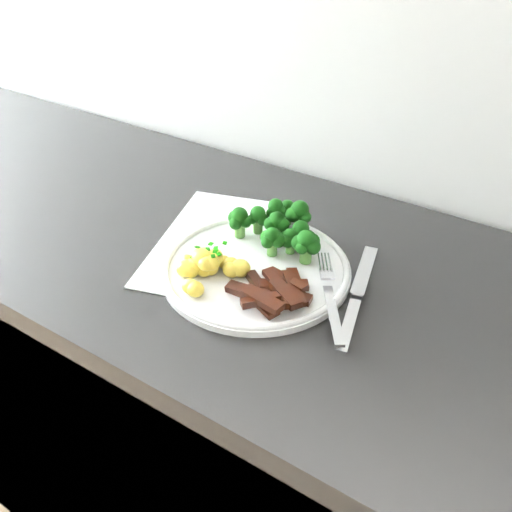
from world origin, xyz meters
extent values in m
cube|color=black|center=(0.00, 1.69, 0.44)|extent=(2.34, 0.58, 0.88)
cube|color=white|center=(-0.08, 1.69, 0.88)|extent=(0.29, 0.35, 0.00)
cube|color=slate|center=(-0.06, 1.78, 0.88)|extent=(0.14, 0.04, 0.00)
cube|color=slate|center=(-0.06, 1.75, 0.88)|extent=(0.13, 0.04, 0.00)
cube|color=slate|center=(-0.07, 1.73, 0.88)|extent=(0.13, 0.04, 0.00)
cube|color=slate|center=(-0.08, 1.71, 0.88)|extent=(0.12, 0.04, 0.00)
cylinder|color=white|center=(0.00, 1.65, 0.88)|extent=(0.29, 0.29, 0.01)
torus|color=white|center=(0.00, 1.65, 0.89)|extent=(0.28, 0.28, 0.01)
cylinder|color=#3C6D28|center=(0.00, 1.72, 0.91)|extent=(0.02, 0.02, 0.02)
sphere|color=black|center=(0.00, 1.72, 0.93)|extent=(0.02, 0.02, 0.02)
sphere|color=black|center=(-0.01, 1.73, 0.93)|extent=(0.02, 0.02, 0.02)
sphere|color=black|center=(-0.01, 1.71, 0.93)|extent=(0.02, 0.02, 0.02)
sphere|color=black|center=(0.00, 1.72, 0.93)|extent=(0.03, 0.03, 0.03)
cylinder|color=#3C6D28|center=(0.03, 1.73, 0.90)|extent=(0.02, 0.02, 0.02)
sphere|color=black|center=(0.04, 1.73, 0.92)|extent=(0.02, 0.02, 0.02)
sphere|color=black|center=(0.03, 1.74, 0.92)|extent=(0.02, 0.02, 0.02)
sphere|color=black|center=(0.03, 1.72, 0.92)|extent=(0.02, 0.02, 0.02)
sphere|color=black|center=(0.03, 1.73, 0.93)|extent=(0.03, 0.03, 0.03)
cylinder|color=#3C6D28|center=(-0.05, 1.73, 0.90)|extent=(0.02, 0.02, 0.02)
sphere|color=black|center=(-0.04, 1.73, 0.92)|extent=(0.02, 0.02, 0.02)
sphere|color=black|center=(-0.05, 1.74, 0.92)|extent=(0.02, 0.02, 0.02)
sphere|color=black|center=(-0.05, 1.73, 0.92)|extent=(0.02, 0.02, 0.02)
sphere|color=black|center=(-0.05, 1.73, 0.92)|extent=(0.03, 0.03, 0.03)
cylinder|color=#3C6D28|center=(0.01, 1.76, 0.91)|extent=(0.02, 0.02, 0.02)
sphere|color=black|center=(0.03, 1.76, 0.93)|extent=(0.02, 0.02, 0.02)
sphere|color=black|center=(0.01, 1.77, 0.93)|extent=(0.02, 0.02, 0.02)
sphere|color=black|center=(0.01, 1.75, 0.93)|extent=(0.02, 0.02, 0.02)
sphere|color=black|center=(0.01, 1.76, 0.94)|extent=(0.03, 0.03, 0.03)
cylinder|color=#3C6D28|center=(-0.03, 1.76, 0.91)|extent=(0.02, 0.02, 0.02)
sphere|color=black|center=(-0.02, 1.76, 0.93)|extent=(0.02, 0.02, 0.02)
sphere|color=black|center=(-0.03, 1.76, 0.93)|extent=(0.02, 0.02, 0.02)
sphere|color=black|center=(-0.03, 1.75, 0.92)|extent=(0.02, 0.02, 0.02)
sphere|color=black|center=(-0.03, 1.76, 0.93)|extent=(0.03, 0.03, 0.03)
cylinder|color=#3C6D28|center=(0.06, 1.70, 0.90)|extent=(0.02, 0.02, 0.03)
sphere|color=black|center=(0.07, 1.70, 0.92)|extent=(0.02, 0.02, 0.02)
sphere|color=black|center=(0.06, 1.71, 0.92)|extent=(0.03, 0.03, 0.03)
sphere|color=black|center=(0.05, 1.70, 0.92)|extent=(0.02, 0.02, 0.02)
sphere|color=black|center=(0.06, 1.69, 0.92)|extent=(0.02, 0.02, 0.02)
sphere|color=black|center=(0.06, 1.70, 0.93)|extent=(0.03, 0.03, 0.03)
cylinder|color=#3C6D28|center=(-0.07, 1.71, 0.90)|extent=(0.02, 0.02, 0.02)
sphere|color=black|center=(-0.06, 1.71, 0.92)|extent=(0.02, 0.02, 0.02)
sphere|color=black|center=(-0.07, 1.72, 0.92)|extent=(0.02, 0.02, 0.02)
sphere|color=black|center=(-0.08, 1.71, 0.92)|extent=(0.02, 0.02, 0.02)
sphere|color=black|center=(-0.07, 1.70, 0.92)|extent=(0.02, 0.02, 0.02)
sphere|color=black|center=(-0.07, 1.71, 0.93)|extent=(0.03, 0.03, 0.03)
cylinder|color=#3C6D28|center=(0.01, 1.69, 0.90)|extent=(0.02, 0.02, 0.02)
sphere|color=black|center=(0.02, 1.69, 0.92)|extent=(0.02, 0.02, 0.02)
sphere|color=black|center=(0.01, 1.70, 0.92)|extent=(0.02, 0.02, 0.02)
sphere|color=black|center=(0.00, 1.69, 0.92)|extent=(0.02, 0.02, 0.02)
sphere|color=black|center=(0.00, 1.68, 0.92)|extent=(0.02, 0.02, 0.02)
sphere|color=black|center=(0.01, 1.69, 0.92)|extent=(0.03, 0.03, 0.03)
cylinder|color=#3C6D28|center=(0.03, 1.71, 0.90)|extent=(0.01, 0.01, 0.02)
sphere|color=black|center=(0.04, 1.71, 0.91)|extent=(0.02, 0.02, 0.02)
sphere|color=black|center=(0.03, 1.72, 0.91)|extent=(0.01, 0.01, 0.01)
sphere|color=black|center=(0.02, 1.71, 0.91)|extent=(0.02, 0.02, 0.02)
sphere|color=black|center=(0.03, 1.70, 0.91)|extent=(0.02, 0.02, 0.02)
sphere|color=black|center=(0.03, 1.71, 0.92)|extent=(0.02, 0.02, 0.02)
cylinder|color=#3C6D28|center=(-0.02, 1.78, 0.90)|extent=(0.01, 0.01, 0.02)
sphere|color=black|center=(-0.01, 1.78, 0.91)|extent=(0.02, 0.02, 0.02)
sphere|color=black|center=(-0.02, 1.79, 0.91)|extent=(0.02, 0.02, 0.02)
sphere|color=black|center=(-0.02, 1.77, 0.91)|extent=(0.02, 0.02, 0.02)
sphere|color=black|center=(-0.02, 1.78, 0.92)|extent=(0.02, 0.02, 0.02)
ellipsoid|color=#FCE74C|center=(-0.06, 1.63, 0.90)|extent=(0.02, 0.02, 0.02)
ellipsoid|color=#FCE74C|center=(-0.04, 1.55, 0.90)|extent=(0.03, 0.02, 0.02)
ellipsoid|color=#FCE74C|center=(-0.05, 1.60, 0.90)|extent=(0.03, 0.02, 0.02)
ellipsoid|color=#FCE74C|center=(-0.07, 1.59, 0.90)|extent=(0.03, 0.03, 0.03)
ellipsoid|color=#FCE74C|center=(-0.05, 1.59, 0.90)|extent=(0.02, 0.02, 0.02)
ellipsoid|color=#FCE74C|center=(-0.05, 1.60, 0.90)|extent=(0.02, 0.02, 0.02)
ellipsoid|color=#FCE74C|center=(-0.03, 1.55, 0.90)|extent=(0.03, 0.02, 0.02)
ellipsoid|color=#FCE74C|center=(-0.01, 1.62, 0.90)|extent=(0.03, 0.03, 0.03)
ellipsoid|color=#FCE74C|center=(-0.04, 1.63, 0.90)|extent=(0.02, 0.02, 0.02)
ellipsoid|color=#FCE74C|center=(-0.02, 1.61, 0.90)|extent=(0.03, 0.02, 0.02)
ellipsoid|color=#FCE74C|center=(-0.02, 1.62, 0.90)|extent=(0.03, 0.02, 0.02)
ellipsoid|color=#FCE74C|center=(-0.07, 1.58, 0.90)|extent=(0.03, 0.02, 0.02)
ellipsoid|color=#FCE74C|center=(-0.04, 1.59, 0.91)|extent=(0.02, 0.02, 0.02)
ellipsoid|color=#FCE74C|center=(-0.06, 1.61, 0.91)|extent=(0.02, 0.02, 0.02)
ellipsoid|color=#FCE74C|center=(-0.06, 1.60, 0.92)|extent=(0.03, 0.03, 0.03)
ellipsoid|color=#FCE74C|center=(-0.04, 1.61, 0.91)|extent=(0.03, 0.02, 0.02)
ellipsoid|color=#FCE74C|center=(-0.07, 1.58, 0.90)|extent=(0.03, 0.03, 0.03)
ellipsoid|color=#FCE74C|center=(-0.04, 1.60, 0.91)|extent=(0.03, 0.02, 0.02)
ellipsoid|color=#FCE74C|center=(-0.05, 1.59, 0.91)|extent=(0.02, 0.02, 0.02)
ellipsoid|color=#FCE74C|center=(-0.08, 1.62, 0.90)|extent=(0.03, 0.03, 0.02)
ellipsoid|color=#FCE74C|center=(-0.08, 1.59, 0.90)|extent=(0.02, 0.02, 0.02)
cube|color=#0C6103|center=(-0.05, 1.62, 0.92)|extent=(0.01, 0.01, 0.00)
cube|color=#0C6103|center=(-0.06, 1.62, 0.92)|extent=(0.01, 0.01, 0.00)
cube|color=#0C6103|center=(-0.06, 1.61, 0.92)|extent=(0.01, 0.01, 0.00)
cube|color=#0C6103|center=(-0.06, 1.61, 0.92)|extent=(0.01, 0.01, 0.00)
cube|color=#0C6103|center=(-0.04, 1.61, 0.92)|extent=(0.01, 0.01, 0.00)
cube|color=#0C6103|center=(-0.06, 1.61, 0.91)|extent=(0.01, 0.01, 0.00)
cube|color=#0C6103|center=(-0.03, 1.61, 0.92)|extent=(0.01, 0.01, 0.00)
cube|color=#0C6103|center=(-0.06, 1.62, 0.92)|extent=(0.01, 0.01, 0.00)
cube|color=#0C6103|center=(-0.07, 1.59, 0.91)|extent=(0.01, 0.01, 0.00)
cube|color=#0C6103|center=(-0.05, 1.60, 0.92)|extent=(0.01, 0.01, 0.00)
cube|color=#0C6103|center=(-0.04, 1.64, 0.92)|extent=(0.01, 0.01, 0.00)
cube|color=#0C6103|center=(-0.07, 1.61, 0.92)|extent=(0.01, 0.01, 0.00)
cube|color=#0C6103|center=(-0.04, 1.60, 0.93)|extent=(0.01, 0.01, 0.00)
cube|color=#0C6103|center=(-0.04, 1.61, 0.93)|extent=(0.01, 0.01, 0.00)
cube|color=black|center=(0.07, 1.63, 0.89)|extent=(0.06, 0.06, 0.01)
cube|color=black|center=(0.04, 1.61, 0.89)|extent=(0.07, 0.05, 0.01)
cube|color=black|center=(0.06, 1.63, 0.89)|extent=(0.07, 0.06, 0.01)
cube|color=black|center=(0.08, 1.64, 0.89)|extent=(0.06, 0.07, 0.01)
cube|color=black|center=(0.03, 1.59, 0.89)|extent=(0.08, 0.02, 0.02)
cube|color=black|center=(0.07, 1.60, 0.89)|extent=(0.06, 0.05, 0.01)
cube|color=black|center=(0.06, 1.58, 0.89)|extent=(0.06, 0.04, 0.01)
cube|color=black|center=(0.08, 1.62, 0.89)|extent=(0.07, 0.03, 0.01)
cube|color=black|center=(0.06, 1.61, 0.90)|extent=(0.07, 0.05, 0.01)
cube|color=black|center=(0.07, 1.63, 0.90)|extent=(0.07, 0.03, 0.02)
cube|color=black|center=(0.08, 1.60, 0.91)|extent=(0.06, 0.04, 0.01)
cube|color=black|center=(0.06, 1.58, 0.90)|extent=(0.06, 0.06, 0.01)
cube|color=black|center=(0.08, 1.61, 0.90)|extent=(0.06, 0.06, 0.02)
cube|color=black|center=(0.09, 1.62, 0.90)|extent=(0.06, 0.06, 0.01)
cube|color=black|center=(0.06, 1.57, 0.91)|extent=(0.07, 0.03, 0.01)
cube|color=silver|center=(0.15, 1.61, 0.89)|extent=(0.08, 0.12, 0.02)
cube|color=silver|center=(0.11, 1.68, 0.90)|extent=(0.03, 0.03, 0.01)
cylinder|color=silver|center=(0.10, 1.71, 0.90)|extent=(0.03, 0.04, 0.00)
cylinder|color=silver|center=(0.09, 1.71, 0.90)|extent=(0.03, 0.04, 0.00)
cylinder|color=silver|center=(0.09, 1.70, 0.90)|extent=(0.03, 0.04, 0.00)
cylinder|color=silver|center=(0.08, 1.70, 0.90)|extent=(0.03, 0.04, 0.00)
cube|color=silver|center=(0.15, 1.73, 0.89)|extent=(0.05, 0.14, 0.01)
cube|color=silver|center=(0.17, 1.62, 0.88)|extent=(0.04, 0.11, 0.02)
camera|label=1|loc=(0.36, 1.09, 1.39)|focal=38.44mm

